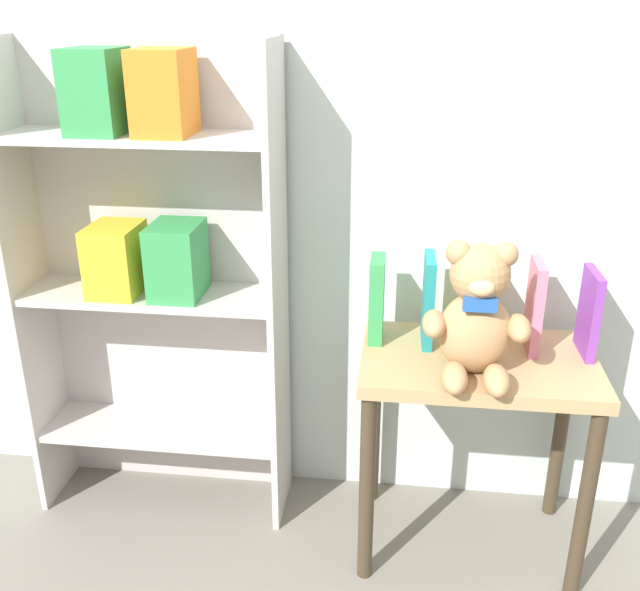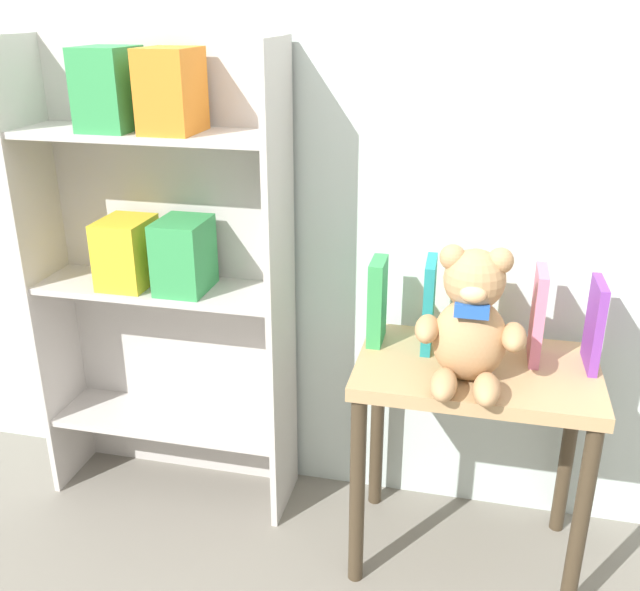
% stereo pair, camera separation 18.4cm
% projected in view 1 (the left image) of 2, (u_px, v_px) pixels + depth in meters
% --- Properties ---
extents(wall_back, '(4.80, 0.06, 2.50)m').
position_uv_depth(wall_back, '(468.00, 82.00, 1.84)').
color(wall_back, silver).
rests_on(wall_back, ground_plane).
extents(bookshelf_side, '(0.74, 0.24, 1.37)m').
position_uv_depth(bookshelf_side, '(152.00, 254.00, 1.98)').
color(bookshelf_side, '#BCB7B2').
rests_on(bookshelf_side, ground_plane).
extents(display_table, '(0.60, 0.39, 0.59)m').
position_uv_depth(display_table, '(476.00, 393.00, 1.87)').
color(display_table, tan).
rests_on(display_table, ground_plane).
extents(teddy_bear, '(0.26, 0.23, 0.34)m').
position_uv_depth(teddy_bear, '(477.00, 316.00, 1.70)').
color(teddy_bear, tan).
rests_on(teddy_bear, display_table).
extents(book_standing_green, '(0.04, 0.11, 0.23)m').
position_uv_depth(book_standing_green, '(377.00, 299.00, 1.90)').
color(book_standing_green, '#33934C').
rests_on(book_standing_green, display_table).
extents(book_standing_teal, '(0.03, 0.14, 0.24)m').
position_uv_depth(book_standing_teal, '(428.00, 300.00, 1.88)').
color(book_standing_teal, teal).
rests_on(book_standing_teal, display_table).
extents(book_standing_yellow, '(0.04, 0.12, 0.23)m').
position_uv_depth(book_standing_yellow, '(480.00, 304.00, 1.87)').
color(book_standing_yellow, gold).
rests_on(book_standing_yellow, display_table).
extents(book_standing_pink, '(0.03, 0.13, 0.24)m').
position_uv_depth(book_standing_pink, '(534.00, 306.00, 1.84)').
color(book_standing_pink, '#D17093').
rests_on(book_standing_pink, display_table).
extents(book_standing_purple, '(0.03, 0.14, 0.22)m').
position_uv_depth(book_standing_purple, '(589.00, 313.00, 1.82)').
color(book_standing_purple, purple).
rests_on(book_standing_purple, display_table).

